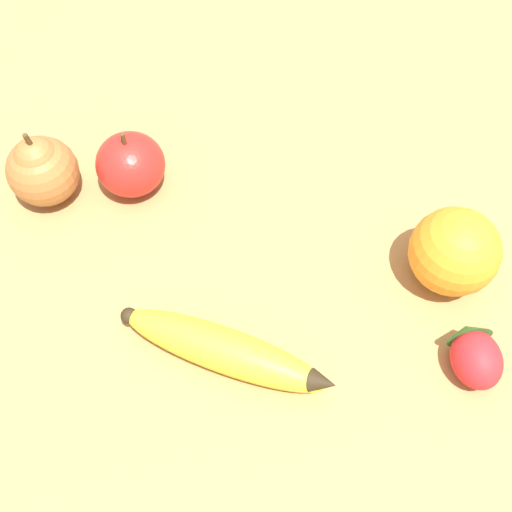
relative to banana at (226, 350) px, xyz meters
name	(u,v)px	position (x,y,z in m)	size (l,w,h in m)	color
ground_plane	(277,212)	(-0.12, 0.11, -0.02)	(3.00, 3.00, 0.00)	#A87A47
banana	(226,350)	(0.00, 0.00, 0.00)	(0.16, 0.16, 0.04)	yellow
orange	(454,252)	(0.01, 0.22, 0.02)	(0.08, 0.08, 0.08)	orange
pear	(42,169)	(-0.25, -0.09, 0.02)	(0.07, 0.07, 0.09)	#A36633
strawberry	(475,355)	(0.10, 0.19, 0.00)	(0.07, 0.06, 0.04)	red
apple	(131,164)	(-0.22, -0.01, 0.01)	(0.07, 0.07, 0.08)	red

